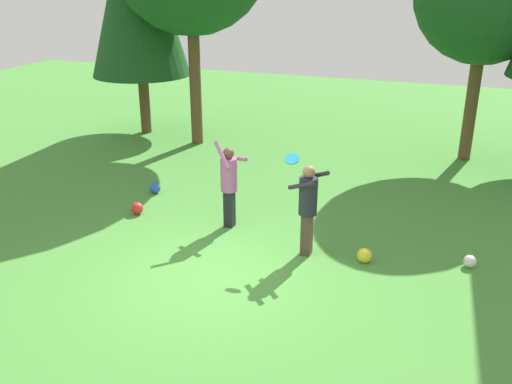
{
  "coord_description": "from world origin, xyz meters",
  "views": [
    {
      "loc": [
        3.71,
        -7.78,
        4.97
      ],
      "look_at": [
        0.23,
        1.5,
        1.05
      ],
      "focal_mm": 39.24,
      "sensor_mm": 36.0,
      "label": 1
    }
  ],
  "objects_px": {
    "ball_blue": "(155,188)",
    "ball_white": "(470,261)",
    "ball_red": "(137,208)",
    "ball_yellow": "(364,255)",
    "person_thrower": "(229,180)",
    "person_catcher": "(308,203)",
    "frisbee": "(292,159)"
  },
  "relations": [
    {
      "from": "person_catcher",
      "to": "ball_yellow",
      "type": "distance_m",
      "value": 1.42
    },
    {
      "from": "ball_white",
      "to": "person_catcher",
      "type": "bearing_deg",
      "value": -169.27
    },
    {
      "from": "person_thrower",
      "to": "ball_blue",
      "type": "relative_size",
      "value": 7.01
    },
    {
      "from": "ball_yellow",
      "to": "ball_red",
      "type": "height_order",
      "value": "ball_yellow"
    },
    {
      "from": "ball_red",
      "to": "ball_yellow",
      "type": "bearing_deg",
      "value": -4.85
    },
    {
      "from": "frisbee",
      "to": "person_thrower",
      "type": "bearing_deg",
      "value": 162.67
    },
    {
      "from": "person_thrower",
      "to": "frisbee",
      "type": "distance_m",
      "value": 1.71
    },
    {
      "from": "ball_blue",
      "to": "person_thrower",
      "type": "bearing_deg",
      "value": -24.35
    },
    {
      "from": "person_thrower",
      "to": "ball_white",
      "type": "relative_size",
      "value": 8.31
    },
    {
      "from": "ball_blue",
      "to": "frisbee",
      "type": "bearing_deg",
      "value": -21.79
    },
    {
      "from": "ball_red",
      "to": "ball_white",
      "type": "relative_size",
      "value": 1.18
    },
    {
      "from": "ball_yellow",
      "to": "ball_red",
      "type": "relative_size",
      "value": 1.02
    },
    {
      "from": "person_thrower",
      "to": "person_catcher",
      "type": "bearing_deg",
      "value": -1.74
    },
    {
      "from": "ball_blue",
      "to": "ball_white",
      "type": "relative_size",
      "value": 1.18
    },
    {
      "from": "person_catcher",
      "to": "ball_blue",
      "type": "relative_size",
      "value": 6.53
    },
    {
      "from": "person_thrower",
      "to": "ball_blue",
      "type": "height_order",
      "value": "person_thrower"
    },
    {
      "from": "person_catcher",
      "to": "ball_red",
      "type": "distance_m",
      "value": 4.12
    },
    {
      "from": "frisbee",
      "to": "ball_white",
      "type": "bearing_deg",
      "value": 6.41
    },
    {
      "from": "ball_white",
      "to": "frisbee",
      "type": "bearing_deg",
      "value": -173.59
    },
    {
      "from": "ball_yellow",
      "to": "ball_red",
      "type": "xyz_separation_m",
      "value": [
        -5.07,
        0.43,
        -0.0
      ]
    },
    {
      "from": "person_catcher",
      "to": "frisbee",
      "type": "height_order",
      "value": "frisbee"
    },
    {
      "from": "person_catcher",
      "to": "ball_red",
      "type": "relative_size",
      "value": 6.58
    },
    {
      "from": "ball_red",
      "to": "ball_white",
      "type": "xyz_separation_m",
      "value": [
        6.88,
        0.06,
        -0.02
      ]
    },
    {
      "from": "frisbee",
      "to": "ball_yellow",
      "type": "relative_size",
      "value": 1.09
    },
    {
      "from": "person_catcher",
      "to": "ball_red",
      "type": "bearing_deg",
      "value": 18.35
    },
    {
      "from": "frisbee",
      "to": "ball_red",
      "type": "distance_m",
      "value": 3.98
    },
    {
      "from": "person_thrower",
      "to": "ball_yellow",
      "type": "bearing_deg",
      "value": 6.22
    },
    {
      "from": "frisbee",
      "to": "ball_blue",
      "type": "bearing_deg",
      "value": 158.21
    },
    {
      "from": "person_catcher",
      "to": "ball_yellow",
      "type": "xyz_separation_m",
      "value": [
        1.08,
        0.06,
        -0.91
      ]
    },
    {
      "from": "ball_blue",
      "to": "ball_yellow",
      "type": "distance_m",
      "value": 5.59
    },
    {
      "from": "frisbee",
      "to": "ball_red",
      "type": "height_order",
      "value": "frisbee"
    },
    {
      "from": "ball_yellow",
      "to": "ball_blue",
      "type": "bearing_deg",
      "value": 162.65
    }
  ]
}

